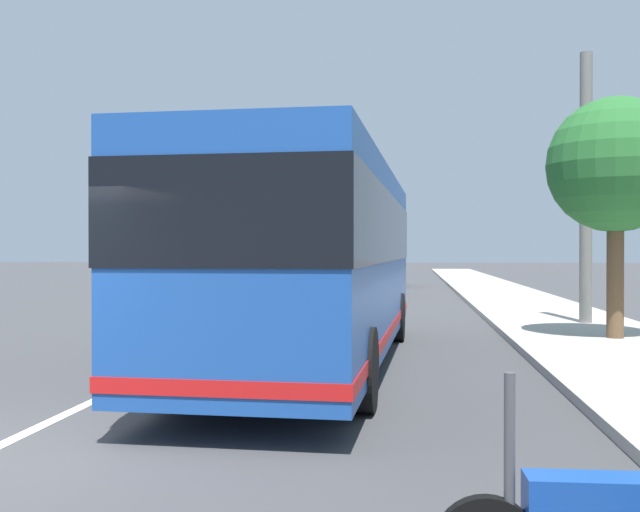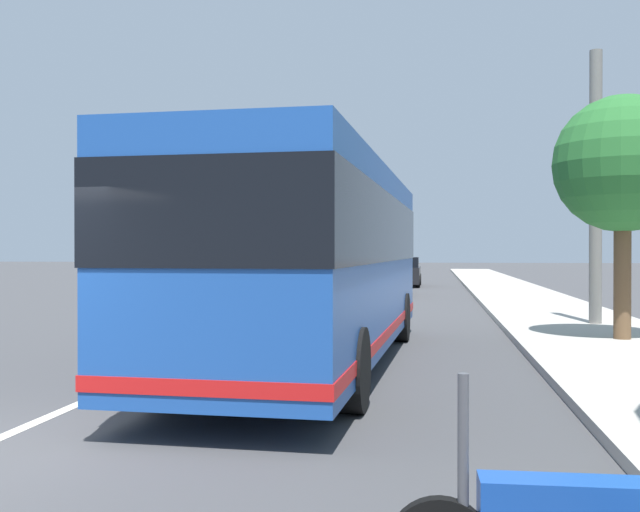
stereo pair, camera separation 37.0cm
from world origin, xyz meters
name	(u,v)px [view 1 (the left image)]	position (x,y,z in m)	size (l,w,h in m)	color
sidewalk_curb	(588,335)	(10.00, -7.73, 0.07)	(110.00, 3.60, 0.14)	#B2ADA3
lane_divider_line	(236,333)	(10.00, 0.00, 0.00)	(110.00, 0.16, 0.01)	silver
coach_bus	(315,253)	(5.68, -2.37, 1.84)	(10.83, 2.97, 3.20)	#1E4C9E
car_side_street	(373,278)	(24.47, -2.38, 0.72)	(4.17, 2.00, 1.50)	silver
car_behind_bus	(326,267)	(45.34, 1.99, 0.72)	(4.37, 1.81, 1.52)	gold
car_ahead_same_lane	(291,271)	(36.30, 3.04, 0.69)	(4.24, 1.98, 1.44)	silver
car_oncoming	(387,273)	(32.74, -2.71, 0.72)	(4.15, 1.91, 1.54)	black
roadside_tree_mid_block	(616,166)	(8.99, -8.01, 3.57)	(2.71, 2.71, 4.96)	brown
utility_pole	(586,191)	(12.16, -8.16, 3.35)	(0.30, 0.30, 6.69)	slate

